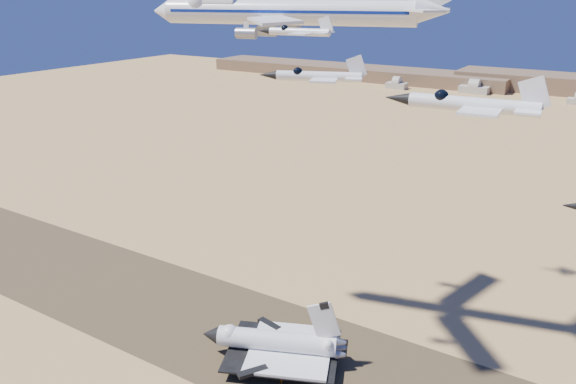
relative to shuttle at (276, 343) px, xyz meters
The scene contains 11 objects.
ground 14.08m from the shuttle, 161.52° to the left, with size 1200.00×1200.00×0.00m, color tan.
runway 14.07m from the shuttle, 161.52° to the left, with size 600.00×50.00×0.06m, color brown.
hangars 488.53m from the shuttle, 98.98° to the left, with size 200.50×29.50×30.00m.
shuttle is the anchor object (origin of this frame).
carrier_747 92.97m from the shuttle, 120.34° to the left, with size 83.04×62.43×20.68m.
crew_a 10.50m from the shuttle, 47.08° to the right, with size 0.70×0.46×1.92m, color orange.
crew_c 11.95m from the shuttle, 48.43° to the right, with size 1.02×0.52×1.74m, color orange.
chase_jet_a 93.57m from the shuttle, 47.40° to the right, with size 15.20×8.40×3.80m.
chase_jet_b 100.44m from the shuttle, 49.72° to the right, with size 15.46×9.14×3.97m.
chase_jet_c 118.52m from the shuttle, 42.15° to the right, with size 16.70×9.09×4.16m.
chase_jet_e 115.86m from the shuttle, 79.04° to the left, with size 13.86×7.98×3.51m.
Camera 1 is at (88.51, -118.66, 101.38)m, focal length 35.00 mm.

